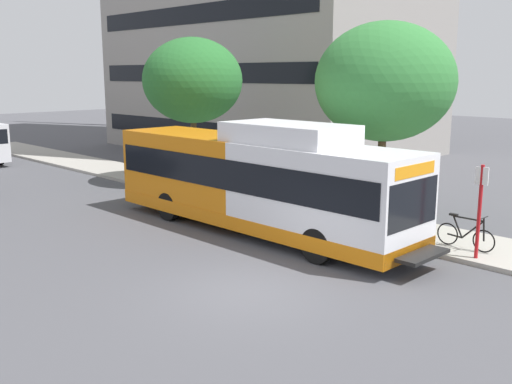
# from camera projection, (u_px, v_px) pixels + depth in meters

# --- Properties ---
(ground_plane) EXTENTS (120.00, 120.00, 0.00)m
(ground_plane) POSITION_uv_depth(u_px,v_px,m) (86.00, 229.00, 19.54)
(ground_plane) COLOR #4C4C51
(sidewalk_curb) EXTENTS (3.00, 56.00, 0.14)m
(sidewalk_curb) POSITION_uv_depth(u_px,v_px,m) (272.00, 204.00, 22.96)
(sidewalk_curb) COLOR #A8A399
(sidewalk_curb) RESTS_ON ground
(transit_bus) EXTENTS (2.58, 12.25, 3.65)m
(transit_bus) POSITION_uv_depth(u_px,v_px,m) (256.00, 181.00, 18.89)
(transit_bus) COLOR white
(transit_bus) RESTS_ON ground
(bus_stop_sign_pole) EXTENTS (0.10, 0.36, 2.60)m
(bus_stop_sign_pole) POSITION_uv_depth(u_px,v_px,m) (480.00, 205.00, 15.70)
(bus_stop_sign_pole) COLOR red
(bus_stop_sign_pole) RESTS_ON sidewalk_curb
(bicycle_parked) EXTENTS (0.52, 1.76, 1.02)m
(bicycle_parked) POSITION_uv_depth(u_px,v_px,m) (466.00, 234.00, 16.80)
(bicycle_parked) COLOR black
(bicycle_parked) RESTS_ON sidewalk_curb
(street_tree_near_stop) EXTENTS (4.79, 4.79, 6.75)m
(street_tree_near_stop) POSITION_uv_depth(u_px,v_px,m) (385.00, 82.00, 19.89)
(street_tree_near_stop) COLOR #4C3823
(street_tree_near_stop) RESTS_ON sidewalk_curb
(street_tree_mid_block) EXTENTS (4.54, 4.54, 6.62)m
(street_tree_mid_block) POSITION_uv_depth(u_px,v_px,m) (193.00, 81.00, 26.40)
(street_tree_mid_block) COLOR #4C3823
(street_tree_mid_block) RESTS_ON sidewalk_curb
(lattice_comm_tower) EXTENTS (1.10, 1.10, 30.72)m
(lattice_comm_tower) POSITION_uv_depth(u_px,v_px,m) (154.00, 18.00, 54.90)
(lattice_comm_tower) COLOR #B7B7BC
(lattice_comm_tower) RESTS_ON ground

